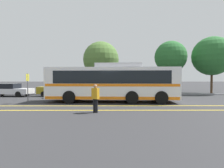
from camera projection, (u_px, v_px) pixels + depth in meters
ground_plane at (117, 102)px, 14.58m from camera, size 220.00×220.00×0.00m
lane_strip_0 at (112, 106)px, 12.44m from camera, size 30.60×0.20×0.01m
lane_strip_1 at (112, 110)px, 10.68m from camera, size 30.60×0.20×0.01m
curb_strip at (112, 94)px, 21.24m from camera, size 38.60×0.36×0.15m
transit_bus at (112, 82)px, 14.59m from camera, size 11.02×3.14×3.19m
parked_car_0 at (10, 90)px, 19.29m from camera, size 4.84×2.13×1.41m
parked_car_1 at (58, 89)px, 19.51m from camera, size 4.25×1.97×1.63m
parked_car_2 at (105, 89)px, 19.24m from camera, size 4.63×1.91×1.54m
pedestrian_0 at (95, 97)px, 9.93m from camera, size 0.47×0.42×1.61m
bus_stop_sign at (28, 84)px, 13.74m from camera, size 0.07×0.40×2.36m
tree_0 at (171, 57)px, 23.38m from camera, size 4.22×4.22×6.99m
tree_1 at (101, 60)px, 25.41m from camera, size 5.19×5.19×7.33m
tree_2 at (212, 56)px, 22.76m from camera, size 5.03×5.03×7.41m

